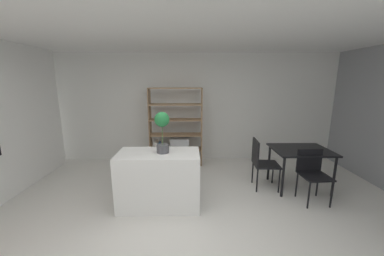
{
  "coord_description": "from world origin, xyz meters",
  "views": [
    {
      "loc": [
        0.07,
        -2.65,
        2.0
      ],
      "look_at": [
        0.12,
        1.02,
        1.21
      ],
      "focal_mm": 20.74,
      "sensor_mm": 36.0,
      "label": 1
    }
  ],
  "objects": [
    {
      "name": "dining_chair_near",
      "position": [
        2.13,
        0.8,
        0.53
      ],
      "size": [
        0.46,
        0.45,
        0.87
      ],
      "rotation": [
        0.0,
        0.0,
        0.05
      ],
      "color": "black",
      "rests_on": "ground_plane"
    },
    {
      "name": "back_partition",
      "position": [
        0.0,
        2.88,
        1.33
      ],
      "size": [
        7.48,
        0.06,
        2.66
      ],
      "primitive_type": "cube",
      "color": "silver",
      "rests_on": "ground_plane"
    },
    {
      "name": "open_bookshelf",
      "position": [
        -0.26,
        2.48,
        0.74
      ],
      "size": [
        1.23,
        0.33,
        1.84
      ],
      "color": "#997551",
      "rests_on": "ground_plane"
    },
    {
      "name": "dining_table",
      "position": [
        2.13,
        1.24,
        0.67
      ],
      "size": [
        1.01,
        0.81,
        0.76
      ],
      "color": "black",
      "rests_on": "ground_plane"
    },
    {
      "name": "potted_plant_on_island",
      "position": [
        -0.34,
        0.66,
        1.3
      ],
      "size": [
        0.23,
        0.23,
        0.64
      ],
      "color": "#4C4C51",
      "rests_on": "kitchen_island"
    },
    {
      "name": "ground_plane",
      "position": [
        0.0,
        0.0,
        0.0
      ],
      "size": [
        10.3,
        10.3,
        0.0
      ],
      "primitive_type": "plane",
      "color": "silver"
    },
    {
      "name": "kitchen_island",
      "position": [
        -0.41,
        0.66,
        0.45
      ],
      "size": [
        1.28,
        0.65,
        0.9
      ],
      "primitive_type": "cube",
      "color": "white",
      "rests_on": "ground_plane"
    },
    {
      "name": "dining_chair_island_side",
      "position": [
        1.4,
        1.24,
        0.55
      ],
      "size": [
        0.48,
        0.47,
        0.93
      ],
      "rotation": [
        0.0,
        0.0,
        1.51
      ],
      "color": "black",
      "rests_on": "ground_plane"
    },
    {
      "name": "ceiling_slab",
      "position": [
        0.0,
        0.0,
        2.69
      ],
      "size": [
        7.48,
        5.81,
        0.06
      ],
      "color": "white",
      "rests_on": "ground_plane"
    }
  ]
}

